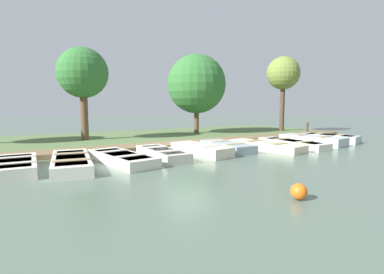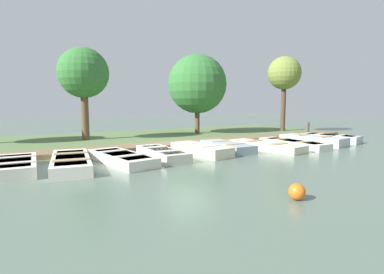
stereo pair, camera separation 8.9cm
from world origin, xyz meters
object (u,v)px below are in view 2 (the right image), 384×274
Objects in this scene: rowboat_7 at (265,146)px; park_tree_center at (197,84)px; rowboat_9 at (313,140)px; park_tree_right at (284,74)px; rowboat_8 at (293,144)px; park_tree_left at (83,74)px; rowboat_4 at (162,153)px; rowboat_10 at (330,138)px; rowboat_1 at (14,166)px; rowboat_5 at (201,149)px; buoy at (297,192)px; rowboat_2 at (71,162)px; mooring_post_far at (308,129)px; rowboat_3 at (121,158)px; rowboat_6 at (227,146)px.

park_tree_center reaches higher than rowboat_7.
rowboat_9 is 7.25m from park_tree_right.
park_tree_left reaches higher than rowboat_8.
rowboat_4 is at bearing -66.96° from park_tree_right.
rowboat_4 is 0.99× the size of rowboat_10.
rowboat_9 reaches higher than rowboat_8.
park_tree_left reaches higher than rowboat_1.
buoy is (5.90, -1.26, -0.03)m from rowboat_5.
mooring_post_far reaches higher than rowboat_2.
rowboat_8 is 5.38m from mooring_post_far.
rowboat_3 is 7.23m from park_tree_left.
park_tree_left is (-6.34, -11.44, 3.38)m from rowboat_10.
buoy is at bearing 43.04° from rowboat_1.
buoy is (5.53, -6.18, 0.02)m from rowboat_8.
rowboat_1 reaches higher than buoy.
mooring_post_far is 7.58m from park_tree_center.
park_tree_right is (-4.76, 16.36, 3.91)m from rowboat_1.
rowboat_1 reaches higher than rowboat_4.
buoy is at bearing -50.18° from rowboat_8.
rowboat_6 is at bearing 84.94° from rowboat_3.
rowboat_6 is 7.32m from park_tree_center.
park_tree_left is at bearing -160.87° from rowboat_5.
park_tree_left is at bearing -139.86° from rowboat_6.
mooring_post_far is at bearing 106.97° from rowboat_6.
mooring_post_far reaches higher than rowboat_10.
rowboat_1 is 17.48m from park_tree_right.
buoy is at bearing 4.87° from rowboat_4.
mooring_post_far reaches higher than rowboat_7.
park_tree_right is (-2.49, 0.39, 3.64)m from mooring_post_far.
rowboat_4 and rowboat_6 have the same top height.
rowboat_6 is at bearing 155.78° from buoy.
mooring_post_far reaches higher than rowboat_5.
rowboat_2 is 0.74× the size of park_tree_left.
mooring_post_far is at bearing 138.62° from rowboat_10.
rowboat_10 is (0.02, 13.10, 0.02)m from rowboat_2.
rowboat_10 is (0.32, 6.67, 0.02)m from rowboat_6.
buoy is (5.88, 3.65, -0.01)m from rowboat_2.
park_tree_left is (-6.59, -6.46, 3.42)m from rowboat_7.
rowboat_9 reaches higher than rowboat_10.
rowboat_10 is at bearing 93.66° from rowboat_8.
rowboat_9 is 1.09× the size of rowboat_10.
rowboat_9 reaches higher than rowboat_7.
rowboat_3 is at bearing -102.08° from rowboat_7.
rowboat_9 is at bearing -48.05° from mooring_post_far.
rowboat_9 is 12.23m from park_tree_left.
rowboat_6 is 8.40m from park_tree_left.
rowboat_9 is at bearing 22.53° from park_tree_center.
rowboat_6 is (-0.10, 7.99, -0.00)m from rowboat_1.
rowboat_1 is 0.99× the size of rowboat_5.
rowboat_10 is (-0.25, 4.98, 0.04)m from rowboat_7.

